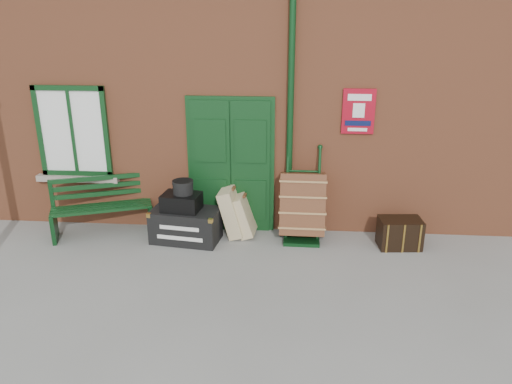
# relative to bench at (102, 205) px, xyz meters

# --- Properties ---
(ground) EXTENTS (80.00, 80.00, 0.00)m
(ground) POSITION_rel_bench_xyz_m (2.42, -1.15, -0.50)
(ground) COLOR gray
(ground) RESTS_ON ground
(station_building) EXTENTS (10.30, 4.30, 4.36)m
(station_building) POSITION_rel_bench_xyz_m (2.42, 2.35, 1.67)
(station_building) COLOR #A35634
(station_building) RESTS_ON ground
(bench) EXTENTS (1.66, 1.01, 0.99)m
(bench) POSITION_rel_bench_xyz_m (0.00, 0.00, 0.00)
(bench) COLOR #0E3415
(bench) RESTS_ON ground
(houdini_trunk) EXTENTS (1.14, 0.72, 0.53)m
(houdini_trunk) POSITION_rel_bench_xyz_m (1.44, -0.20, -0.23)
(houdini_trunk) COLOR black
(houdini_trunk) RESTS_ON ground
(strongbox) EXTENTS (0.64, 0.50, 0.27)m
(strongbox) POSITION_rel_bench_xyz_m (1.39, -0.20, 0.17)
(strongbox) COLOR black
(strongbox) RESTS_ON houdini_trunk
(hatbox) EXTENTS (0.36, 0.36, 0.21)m
(hatbox) POSITION_rel_bench_xyz_m (1.42, -0.17, 0.41)
(hatbox) COLOR black
(hatbox) RESTS_ON strongbox
(suitcase_back) EXTENTS (0.47, 0.59, 0.82)m
(suitcase_back) POSITION_rel_bench_xyz_m (2.17, 0.10, -0.09)
(suitcase_back) COLOR tan
(suitcase_back) RESTS_ON ground
(suitcase_front) EXTENTS (0.44, 0.54, 0.71)m
(suitcase_front) POSITION_rel_bench_xyz_m (2.35, 0.10, -0.14)
(suitcase_front) COLOR tan
(suitcase_front) RESTS_ON ground
(porter_trolley) EXTENTS (0.73, 0.78, 1.48)m
(porter_trolley) POSITION_rel_bench_xyz_m (3.31, 0.08, 0.08)
(porter_trolley) COLOR #0C3315
(porter_trolley) RESTS_ON ground
(dark_trunk) EXTENTS (0.68, 0.48, 0.47)m
(dark_trunk) POSITION_rel_bench_xyz_m (4.84, -0.15, -0.26)
(dark_trunk) COLOR black
(dark_trunk) RESTS_ON ground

